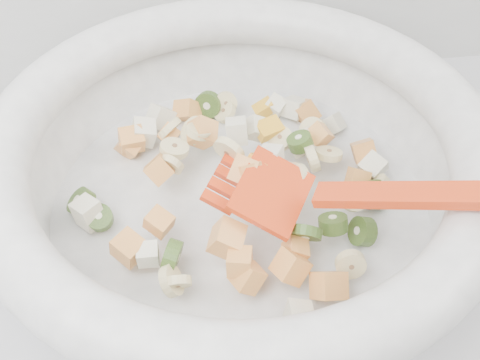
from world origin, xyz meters
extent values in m
cylinder|color=white|center=(0.06, 1.51, 0.91)|extent=(0.35, 0.35, 0.02)
torus|color=white|center=(0.06, 1.51, 0.99)|extent=(0.43, 0.43, 0.05)
cylinder|color=beige|center=(0.13, 1.52, 0.95)|extent=(0.02, 0.03, 0.03)
cylinder|color=beige|center=(0.03, 1.58, 0.95)|extent=(0.03, 0.04, 0.03)
cylinder|color=beige|center=(0.11, 1.56, 0.95)|extent=(0.03, 0.03, 0.02)
cylinder|color=beige|center=(0.07, 1.64, 0.94)|extent=(0.03, 0.02, 0.03)
cylinder|color=beige|center=(0.01, 1.53, 0.95)|extent=(0.03, 0.02, 0.02)
cylinder|color=beige|center=(0.05, 1.64, 0.93)|extent=(0.03, 0.03, 0.03)
cylinder|color=beige|center=(0.01, 1.59, 0.94)|extent=(0.03, 0.03, 0.03)
cylinder|color=beige|center=(0.15, 1.54, 0.94)|extent=(0.04, 0.03, 0.02)
cylinder|color=beige|center=(0.00, 1.42, 0.94)|extent=(0.03, 0.02, 0.03)
cylinder|color=beige|center=(0.01, 1.56, 0.95)|extent=(0.04, 0.04, 0.01)
cylinder|color=beige|center=(0.06, 1.52, 0.98)|extent=(0.03, 0.03, 0.04)
cylinder|color=beige|center=(0.03, 1.57, 0.96)|extent=(0.03, 0.03, 0.02)
cylinder|color=beige|center=(0.16, 1.48, 0.95)|extent=(0.03, 0.02, 0.02)
cylinder|color=beige|center=(0.11, 1.49, 0.96)|extent=(0.02, 0.03, 0.03)
cylinder|color=beige|center=(0.19, 1.50, 0.93)|extent=(0.03, 0.03, 0.03)
cylinder|color=beige|center=(0.14, 1.58, 0.94)|extent=(0.04, 0.04, 0.03)
cylinder|color=beige|center=(0.00, 1.42, 0.94)|extent=(0.02, 0.03, 0.03)
cylinder|color=beige|center=(0.06, 1.63, 0.93)|extent=(0.03, 0.03, 0.02)
cylinder|color=beige|center=(0.14, 1.42, 0.94)|extent=(0.03, 0.02, 0.03)
cube|color=#F5A74D|center=(0.15, 1.62, 0.93)|extent=(0.03, 0.03, 0.03)
cube|color=#F5A74D|center=(0.15, 1.56, 0.95)|extent=(0.03, 0.03, 0.03)
cube|color=#F5A74D|center=(0.04, 1.58, 0.95)|extent=(0.03, 0.03, 0.04)
cube|color=#F5A74D|center=(0.07, 1.49, 0.97)|extent=(0.03, 0.03, 0.03)
cube|color=#F5A74D|center=(-0.03, 1.45, 0.94)|extent=(0.03, 0.03, 0.02)
cube|color=#F5A74D|center=(-0.01, 1.47, 0.95)|extent=(0.03, 0.03, 0.02)
cube|color=#F5A74D|center=(0.09, 1.42, 0.94)|extent=(0.03, 0.03, 0.03)
cube|color=#F5A74D|center=(0.19, 1.55, 0.93)|extent=(0.03, 0.03, 0.03)
cube|color=#F5A74D|center=(-0.03, 1.59, 0.93)|extent=(0.03, 0.03, 0.03)
cube|color=#F5A74D|center=(0.10, 1.43, 0.94)|extent=(0.02, 0.02, 0.02)
cube|color=#F5A74D|center=(-0.01, 1.53, 0.95)|extent=(0.03, 0.03, 0.04)
cube|color=#F5A74D|center=(0.03, 1.63, 0.93)|extent=(0.03, 0.03, 0.03)
cube|color=#F5A74D|center=(0.17, 1.51, 0.94)|extent=(0.02, 0.03, 0.03)
cube|color=#F5A74D|center=(0.01, 1.59, 0.94)|extent=(0.02, 0.03, 0.03)
cube|color=#F5A74D|center=(0.05, 1.42, 0.95)|extent=(0.02, 0.02, 0.02)
cube|color=#F5A74D|center=(-0.03, 1.59, 0.94)|extent=(0.03, 0.03, 0.03)
cube|color=#F5A74D|center=(0.07, 1.50, 0.97)|extent=(0.03, 0.04, 0.04)
cube|color=#F5A74D|center=(0.06, 1.42, 0.94)|extent=(0.03, 0.03, 0.03)
cube|color=#F5A74D|center=(0.12, 1.40, 0.94)|extent=(0.03, 0.03, 0.04)
cube|color=#F5A74D|center=(0.04, 1.44, 0.95)|extent=(0.04, 0.03, 0.03)
cylinder|color=#5D9130|center=(0.11, 1.44, 0.95)|extent=(0.03, 0.03, 0.03)
cylinder|color=#5D9130|center=(0.16, 1.45, 0.93)|extent=(0.02, 0.03, 0.03)
cylinder|color=#5D9130|center=(-0.08, 1.52, 0.93)|extent=(0.03, 0.03, 0.03)
cylinder|color=#5D9130|center=(0.12, 1.54, 0.96)|extent=(0.03, 0.03, 0.02)
cylinder|color=#5D9130|center=(0.05, 1.64, 0.93)|extent=(0.04, 0.03, 0.03)
cylinder|color=#5D9130|center=(0.04, 1.59, 0.94)|extent=(0.02, 0.03, 0.03)
cylinder|color=#5D9130|center=(-0.06, 1.50, 0.93)|extent=(0.03, 0.03, 0.02)
cylinder|color=#5D9130|center=(0.00, 1.44, 0.94)|extent=(0.02, 0.04, 0.04)
cylinder|color=#5D9130|center=(0.18, 1.49, 0.93)|extent=(0.04, 0.03, 0.03)
cylinder|color=#5D9130|center=(0.13, 1.46, 0.94)|extent=(0.03, 0.04, 0.03)
cube|color=white|center=(0.19, 1.52, 0.94)|extent=(0.03, 0.03, 0.03)
cube|color=white|center=(0.17, 1.60, 0.93)|extent=(0.03, 0.03, 0.03)
cube|color=white|center=(0.09, 1.57, 0.95)|extent=(0.03, 0.03, 0.03)
cube|color=white|center=(0.14, 1.62, 0.93)|extent=(0.03, 0.03, 0.03)
cube|color=white|center=(0.07, 1.55, 0.97)|extent=(0.02, 0.03, 0.03)
cube|color=white|center=(0.06, 1.48, 0.97)|extent=(0.03, 0.03, 0.02)
cube|color=white|center=(-0.02, 1.45, 0.94)|extent=(0.02, 0.02, 0.02)
cube|color=white|center=(0.13, 1.56, 0.94)|extent=(0.03, 0.03, 0.04)
cube|color=white|center=(0.09, 1.38, 0.93)|extent=(0.02, 0.03, 0.03)
cube|color=white|center=(-0.07, 1.50, 0.94)|extent=(0.03, 0.03, 0.03)
cube|color=white|center=(0.09, 1.51, 0.97)|extent=(0.03, 0.03, 0.02)
cube|color=white|center=(-0.02, 1.60, 0.94)|extent=(0.03, 0.03, 0.03)
cube|color=white|center=(0.00, 1.63, 0.93)|extent=(0.04, 0.03, 0.03)
cube|color=white|center=(0.12, 1.63, 0.93)|extent=(0.03, 0.03, 0.02)
cube|color=gold|center=(0.08, 1.50, 0.97)|extent=(0.03, 0.03, 0.03)
cube|color=gold|center=(0.10, 1.57, 0.96)|extent=(0.03, 0.03, 0.02)
cube|color=gold|center=(0.11, 1.63, 0.93)|extent=(0.03, 0.02, 0.02)
cube|color=red|center=(0.08, 1.47, 0.97)|extent=(0.08, 0.08, 0.03)
cube|color=red|center=(0.06, 1.51, 0.97)|extent=(0.03, 0.02, 0.02)
cube|color=red|center=(0.05, 1.50, 0.97)|extent=(0.03, 0.02, 0.02)
cube|color=red|center=(0.05, 1.48, 0.97)|extent=(0.03, 0.02, 0.02)
cube|color=red|center=(0.04, 1.47, 0.97)|extent=(0.03, 0.02, 0.02)
cube|color=red|center=(0.20, 1.41, 1.02)|extent=(0.18, 0.11, 0.08)
camera|label=1|loc=(0.01, 1.15, 1.32)|focal=45.00mm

